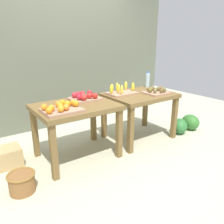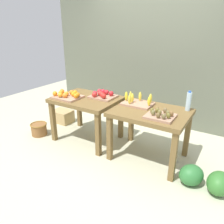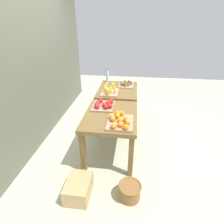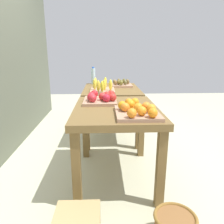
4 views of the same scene
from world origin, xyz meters
name	(u,v)px [view 3 (image 3 of 4)]	position (x,y,z in m)	size (l,w,h in m)	color
ground_plane	(115,134)	(0.00, 0.00, 0.00)	(8.00, 8.00, 0.00)	beige
back_wall	(36,55)	(0.00, 1.35, 1.50)	(4.40, 0.12, 3.00)	#606553
display_table_left	(111,120)	(-0.56, 0.00, 0.64)	(1.04, 0.80, 0.75)	brown
display_table_right	(118,94)	(0.56, 0.00, 0.64)	(1.04, 0.80, 0.75)	brown
orange_bin	(120,121)	(-0.82, -0.16, 0.79)	(0.47, 0.36, 0.11)	tan
apple_bin	(103,105)	(-0.34, 0.15, 0.79)	(0.40, 0.35, 0.11)	tan
banana_crate	(110,91)	(0.29, 0.13, 0.79)	(0.45, 0.32, 0.17)	tan
kiwi_bin	(126,84)	(0.76, -0.16, 0.78)	(0.36, 0.32, 0.10)	tan
water_bottle	(107,76)	(0.99, 0.28, 0.88)	(0.07, 0.07, 0.28)	silver
watermelon_pile	(131,100)	(1.42, -0.28, 0.13)	(0.67, 0.40, 0.27)	#35742E
wicker_basket	(130,191)	(-1.39, -0.35, 0.12)	(0.29, 0.29, 0.22)	brown
cardboard_produce_box	(79,188)	(-1.44, 0.30, 0.12)	(0.40, 0.30, 0.24)	tan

